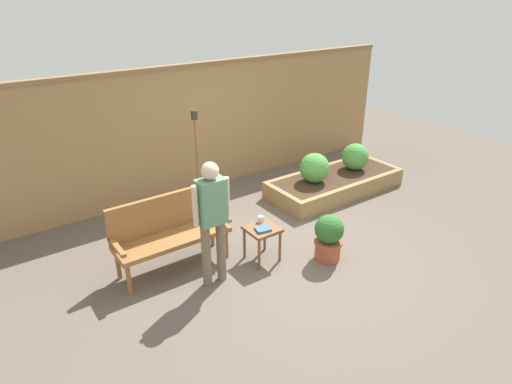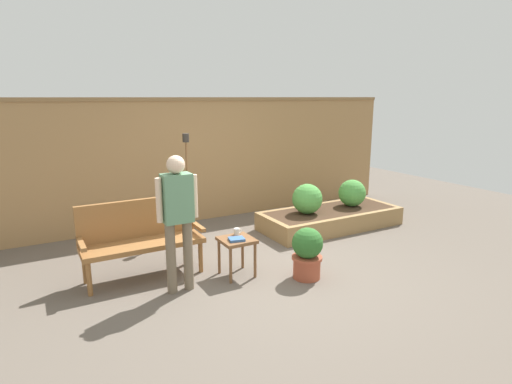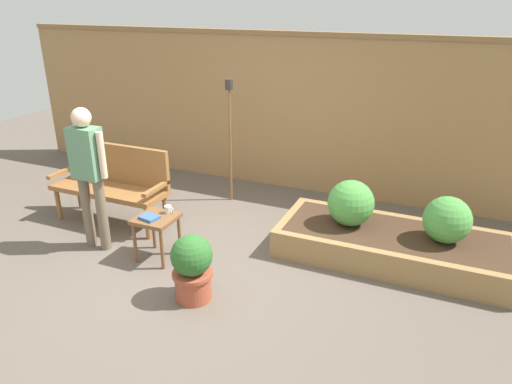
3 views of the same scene
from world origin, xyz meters
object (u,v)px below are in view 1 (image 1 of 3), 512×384
(potted_boxwood, at_px, (329,237))
(shrub_near_bench, at_px, (315,168))
(side_table, at_px, (262,233))
(book_on_table, at_px, (263,229))
(person_by_bench, at_px, (212,214))
(cup_on_table, at_px, (261,219))
(shrub_far_corner, at_px, (355,157))
(tiki_torch, at_px, (196,144))
(garden_bench, at_px, (169,227))

(potted_boxwood, xyz_separation_m, shrub_near_bench, (1.08, 1.48, 0.21))
(side_table, xyz_separation_m, shrub_near_bench, (1.79, 1.00, 0.15))
(book_on_table, distance_m, person_by_bench, 0.84)
(cup_on_table, bearing_deg, book_on_table, -117.92)
(shrub_far_corner, bearing_deg, side_table, -160.06)
(cup_on_table, xyz_separation_m, shrub_near_bench, (1.72, 0.87, 0.03))
(shrub_near_bench, relative_size, person_by_bench, 0.32)
(cup_on_table, height_order, shrub_far_corner, shrub_far_corner)
(cup_on_table, relative_size, person_by_bench, 0.07)
(potted_boxwood, xyz_separation_m, person_by_bench, (-1.46, 0.42, 0.60))
(potted_boxwood, distance_m, tiki_torch, 2.44)
(garden_bench, distance_m, side_table, 1.18)
(cup_on_table, relative_size, tiki_torch, 0.07)
(potted_boxwood, relative_size, shrub_far_corner, 1.36)
(tiki_torch, height_order, person_by_bench, tiki_torch)
(side_table, relative_size, tiki_torch, 0.30)
(garden_bench, bearing_deg, person_by_bench, -67.84)
(shrub_near_bench, distance_m, person_by_bench, 2.78)
(shrub_near_bench, bearing_deg, book_on_table, -149.81)
(garden_bench, distance_m, shrub_near_bench, 2.83)
(garden_bench, bearing_deg, shrub_near_bench, 8.28)
(cup_on_table, distance_m, tiki_torch, 1.69)
(book_on_table, xyz_separation_m, person_by_bench, (-0.72, 0.00, 0.44))
(book_on_table, height_order, shrub_far_corner, shrub_far_corner)
(shrub_far_corner, height_order, person_by_bench, person_by_bench)
(garden_bench, relative_size, cup_on_table, 13.41)
(book_on_table, bearing_deg, tiki_torch, 100.35)
(garden_bench, xyz_separation_m, shrub_far_corner, (3.76, 0.41, -0.01))
(side_table, xyz_separation_m, shrub_far_corner, (2.75, 1.00, 0.14))
(book_on_table, relative_size, shrub_far_corner, 0.39)
(cup_on_table, xyz_separation_m, book_on_table, (-0.10, -0.19, -0.03))
(person_by_bench, bearing_deg, shrub_far_corner, 16.81)
(side_table, relative_size, person_by_bench, 0.31)
(potted_boxwood, height_order, shrub_far_corner, shrub_far_corner)
(side_table, bearing_deg, cup_on_table, 61.84)
(book_on_table, bearing_deg, shrub_near_bench, 41.96)
(potted_boxwood, distance_m, shrub_near_bench, 1.84)
(garden_bench, xyz_separation_m, side_table, (1.01, -0.59, -0.15))
(book_on_table, distance_m, tiki_torch, 1.88)
(shrub_near_bench, xyz_separation_m, person_by_bench, (-2.54, -1.06, 0.39))
(side_table, relative_size, shrub_near_bench, 0.97)
(cup_on_table, relative_size, shrub_near_bench, 0.22)
(side_table, bearing_deg, potted_boxwood, -34.29)
(shrub_far_corner, xyz_separation_m, person_by_bench, (-3.50, -1.06, 0.40))
(garden_bench, bearing_deg, book_on_table, -33.54)
(side_table, relative_size, shrub_far_corner, 1.02)
(book_on_table, distance_m, potted_boxwood, 0.87)
(side_table, bearing_deg, book_on_table, -117.40)
(book_on_table, xyz_separation_m, shrub_near_bench, (1.82, 1.06, 0.05))
(shrub_far_corner, bearing_deg, garden_bench, -173.81)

